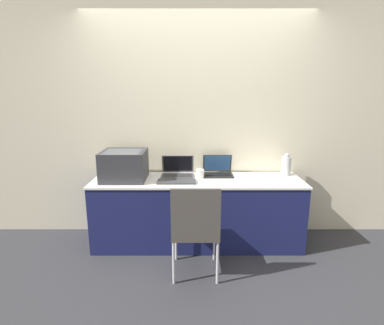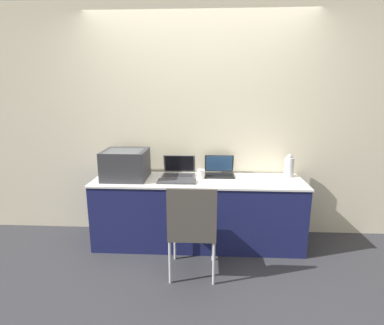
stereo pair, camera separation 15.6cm
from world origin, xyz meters
name	(u,v)px [view 1 (the left image)]	position (x,y,z in m)	size (l,w,h in m)	color
ground_plane	(198,256)	(0.00, 0.00, 0.00)	(14.00, 14.00, 0.00)	#333338
wall_back	(198,123)	(0.00, 0.64, 1.30)	(8.00, 0.05, 2.60)	beige
table	(198,211)	(0.00, 0.29, 0.37)	(2.24, 0.60, 0.74)	#191E51
printer	(125,164)	(-0.78, 0.29, 0.90)	(0.46, 0.42, 0.31)	#333338
laptop_left	(178,172)	(-0.22, 0.43, 0.79)	(0.36, 0.28, 0.22)	#4C4C51
laptop_right	(218,171)	(0.23, 0.47, 0.79)	(0.33, 0.27, 0.22)	black
external_keyboard	(177,182)	(-0.22, 0.18, 0.75)	(0.40, 0.16, 0.02)	#3D3D42
coffee_cup	(201,174)	(0.03, 0.34, 0.78)	(0.09, 0.09, 0.10)	white
metal_pitcher	(287,165)	(1.00, 0.46, 0.85)	(0.10, 0.10, 0.25)	silver
chair	(196,225)	(-0.03, -0.34, 0.50)	(0.42, 0.42, 0.88)	#4C4742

